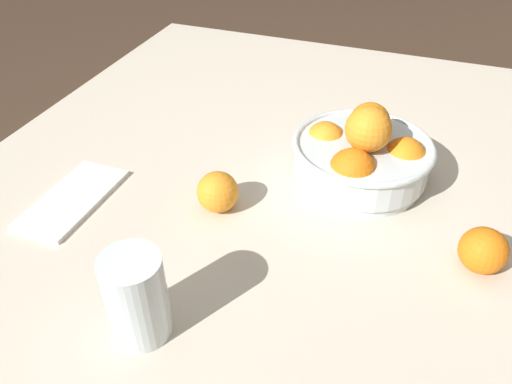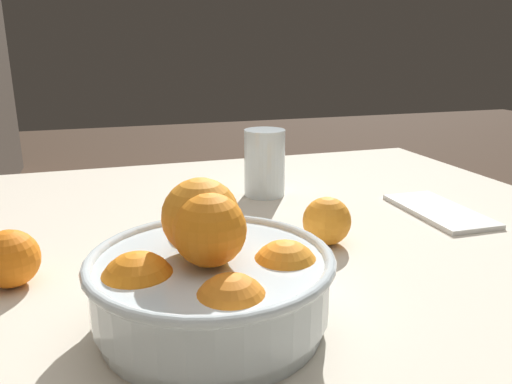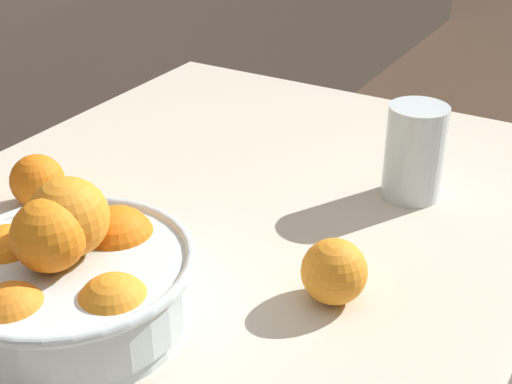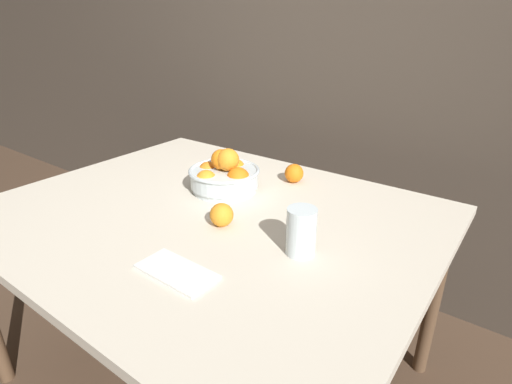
{
  "view_description": "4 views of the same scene",
  "coord_description": "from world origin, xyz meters",
  "px_view_note": "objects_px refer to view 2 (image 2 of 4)",
  "views": [
    {
      "loc": [
        0.7,
        0.25,
        1.27
      ],
      "look_at": [
        0.13,
        0.03,
        0.78
      ],
      "focal_mm": 35.0,
      "sensor_mm": 36.0,
      "label": 1
    },
    {
      "loc": [
        -0.53,
        0.26,
        0.99
      ],
      "look_at": [
        0.18,
        0.04,
        0.78
      ],
      "focal_mm": 35.0,
      "sensor_mm": 36.0,
      "label": 2
    },
    {
      "loc": [
        -0.48,
        -0.29,
        1.18
      ],
      "look_at": [
        0.18,
        0.1,
        0.76
      ],
      "focal_mm": 50.0,
      "sensor_mm": 36.0,
      "label": 3
    },
    {
      "loc": [
        0.81,
        -0.84,
        1.28
      ],
      "look_at": [
        0.13,
        0.09,
        0.78
      ],
      "focal_mm": 28.0,
      "sensor_mm": 36.0,
      "label": 4
    }
  ],
  "objects_px": {
    "juice_glass": "(265,166)",
    "orange_loose_near_bowl": "(327,221)",
    "orange_loose_front": "(10,259)",
    "fruit_bowl": "(211,277)"
  },
  "relations": [
    {
      "from": "juice_glass",
      "to": "orange_loose_near_bowl",
      "type": "height_order",
      "value": "juice_glass"
    },
    {
      "from": "fruit_bowl",
      "to": "juice_glass",
      "type": "height_order",
      "value": "fruit_bowl"
    },
    {
      "from": "fruit_bowl",
      "to": "orange_loose_front",
      "type": "height_order",
      "value": "fruit_bowl"
    },
    {
      "from": "juice_glass",
      "to": "orange_loose_front",
      "type": "bearing_deg",
      "value": 123.24
    },
    {
      "from": "orange_loose_near_bowl",
      "to": "juice_glass",
      "type": "bearing_deg",
      "value": 1.51
    },
    {
      "from": "fruit_bowl",
      "to": "orange_loose_near_bowl",
      "type": "xyz_separation_m",
      "value": [
        0.17,
        -0.21,
        -0.02
      ]
    },
    {
      "from": "juice_glass",
      "to": "orange_loose_near_bowl",
      "type": "relative_size",
      "value": 1.81
    },
    {
      "from": "orange_loose_front",
      "to": "orange_loose_near_bowl",
      "type": "bearing_deg",
      "value": -89.14
    },
    {
      "from": "fruit_bowl",
      "to": "juice_glass",
      "type": "distance_m",
      "value": 0.48
    },
    {
      "from": "fruit_bowl",
      "to": "orange_loose_near_bowl",
      "type": "height_order",
      "value": "fruit_bowl"
    }
  ]
}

